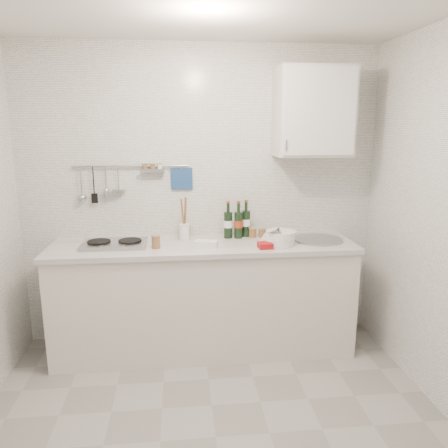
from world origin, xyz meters
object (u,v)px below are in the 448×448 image
Objects in this scene: plate_stack_sink at (279,238)px; wine_bottles at (238,219)px; plate_stack_hob at (112,245)px; utensil_crock at (184,229)px; wall_cabinet at (313,112)px.

plate_stack_sink is 0.97× the size of wine_bottles.
plate_stack_hob is 0.59m from utensil_crock.
plate_stack_hob is 0.82× the size of utensil_crock.
wall_cabinet is at bearing 34.00° from plate_stack_sink.
plate_stack_sink is 0.40m from wine_bottles.
plate_stack_hob is 0.98× the size of plate_stack_sink.
wall_cabinet is 1.06m from wine_bottles.
plate_stack_sink is at bearing -146.00° from wall_cabinet.
utensil_crock is at bearing 162.94° from plate_stack_sink.
wall_cabinet reaches higher than plate_stack_hob.
utensil_crock is (-0.75, 0.23, 0.03)m from plate_stack_sink.
plate_stack_sink reaches higher than plate_stack_hob.
wall_cabinet reaches higher than wine_bottles.
plate_stack_sink is at bearing -40.34° from wine_bottles.
wall_cabinet is at bearing -1.28° from utensil_crock.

